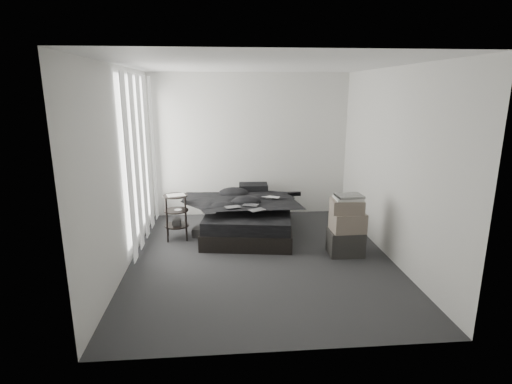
{
  "coord_description": "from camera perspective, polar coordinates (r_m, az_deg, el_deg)",
  "views": [
    {
      "loc": [
        -0.52,
        -5.21,
        2.3
      ],
      "look_at": [
        0.0,
        0.8,
        0.75
      ],
      "focal_mm": 28.0,
      "sensor_mm": 36.0,
      "label": 1
    }
  ],
  "objects": [
    {
      "name": "box_upper",
      "position": [
        5.72,
        12.86,
        -1.94
      ],
      "size": [
        0.46,
        0.38,
        0.19
      ],
      "primitive_type": "cube",
      "rotation": [
        0.0,
        0.0,
        -0.08
      ],
      "color": "#6E6257",
      "rests_on": "box_mid"
    },
    {
      "name": "duvet",
      "position": [
        6.44,
        -0.96,
        -1.44
      ],
      "size": [
        1.53,
        1.71,
        0.21
      ],
      "primitive_type": "imported",
      "rotation": [
        0.0,
        0.0,
        -0.14
      ],
      "color": "black",
      "rests_on": "mattress"
    },
    {
      "name": "side_stand",
      "position": [
        6.41,
        -11.3,
        -3.55
      ],
      "size": [
        0.43,
        0.43,
        0.71
      ],
      "primitive_type": "cylinder",
      "rotation": [
        0.0,
        0.0,
        0.12
      ],
      "color": "black",
      "rests_on": "floor"
    },
    {
      "name": "papers",
      "position": [
        6.3,
        -11.37,
        -0.46
      ],
      "size": [
        0.32,
        0.27,
        0.01
      ],
      "primitive_type": "cube",
      "rotation": [
        0.0,
        0.0,
        0.29
      ],
      "color": "white",
      "rests_on": "side_stand"
    },
    {
      "name": "wall_back",
      "position": [
        7.39,
        -0.87,
        6.64
      ],
      "size": [
        3.6,
        0.01,
        2.6
      ],
      "primitive_type": "cube",
      "color": "silver",
      "rests_on": "ground"
    },
    {
      "name": "wall_front",
      "position": [
        3.3,
        4.32,
        -3.21
      ],
      "size": [
        3.6,
        0.01,
        2.6
      ],
      "primitive_type": "cube",
      "color": "silver",
      "rests_on": "ground"
    },
    {
      "name": "window_left",
      "position": [
        6.31,
        -16.48,
        5.17
      ],
      "size": [
        0.02,
        2.0,
        2.3
      ],
      "primitive_type": "cube",
      "color": "white",
      "rests_on": "wall_left"
    },
    {
      "name": "laptop",
      "position": [
        6.48,
        2.01,
        -0.29
      ],
      "size": [
        0.34,
        0.29,
        0.02
      ],
      "primitive_type": "imported",
      "rotation": [
        0.0,
        0.0,
        -0.46
      ],
      "color": "silver",
      "rests_on": "duvet"
    },
    {
      "name": "art_book_snake",
      "position": [
        5.68,
        13.17,
        -0.54
      ],
      "size": [
        0.38,
        0.31,
        0.03
      ],
      "primitive_type": "cube",
      "rotation": [
        0.0,
        0.0,
        0.07
      ],
      "color": "silver",
      "rests_on": "art_book_white"
    },
    {
      "name": "comic_c",
      "position": [
        5.86,
        0.15,
        -1.86
      ],
      "size": [
        0.27,
        0.23,
        0.01
      ],
      "primitive_type": "cube",
      "rotation": [
        0.0,
        0.0,
        0.47
      ],
      "color": "black",
      "rests_on": "duvet"
    },
    {
      "name": "ceiling",
      "position": [
        5.24,
        0.79,
        17.71
      ],
      "size": [
        3.6,
        4.2,
        0.01
      ],
      "primitive_type": "cube",
      "color": "white",
      "rests_on": "ground"
    },
    {
      "name": "pillow_upper",
      "position": [
        7.12,
        -0.38,
        0.71
      ],
      "size": [
        0.52,
        0.37,
        0.11
      ],
      "primitive_type": "cube",
      "rotation": [
        0.0,
        0.0,
        -0.04
      ],
      "color": "black",
      "rests_on": "pillow_lower"
    },
    {
      "name": "comic_b",
      "position": [
        6.11,
        -0.77,
        -1.2
      ],
      "size": [
        0.26,
        0.22,
        0.01
      ],
      "primitive_type": "cube",
      "rotation": [
        0.0,
        0.0,
        -0.35
      ],
      "color": "black",
      "rests_on": "duvet"
    },
    {
      "name": "wall_left",
      "position": [
        5.45,
        -18.47,
        3.12
      ],
      "size": [
        0.01,
        4.2,
        2.6
      ],
      "primitive_type": "cube",
      "color": "silver",
      "rests_on": "ground"
    },
    {
      "name": "mattress",
      "position": [
        6.54,
        -0.92,
        -3.02
      ],
      "size": [
        1.54,
        1.91,
        0.19
      ],
      "primitive_type": "cube",
      "rotation": [
        0.0,
        0.0,
        -0.14
      ],
      "color": "black",
      "rests_on": "bed"
    },
    {
      "name": "wall_right",
      "position": [
        5.78,
        18.82,
        3.7
      ],
      "size": [
        0.01,
        4.2,
        2.6
      ],
      "primitive_type": "cube",
      "color": "silver",
      "rests_on": "ground"
    },
    {
      "name": "box_lower",
      "position": [
        5.9,
        12.66,
        -7.03
      ],
      "size": [
        0.49,
        0.39,
        0.36
      ],
      "primitive_type": "cube",
      "rotation": [
        0.0,
        0.0,
        -0.03
      ],
      "color": "black",
      "rests_on": "floor"
    },
    {
      "name": "floor",
      "position": [
        5.71,
        0.7,
        -9.31
      ],
      "size": [
        3.6,
        4.2,
        0.01
      ],
      "primitive_type": "cube",
      "color": "#2D2D2F",
      "rests_on": "ground"
    },
    {
      "name": "curtain_left",
      "position": [
        6.31,
        -15.99,
        4.56
      ],
      "size": [
        0.06,
        2.12,
        2.48
      ],
      "primitive_type": "cube",
      "color": "white",
      "rests_on": "wall_left"
    },
    {
      "name": "floor_books",
      "position": [
        6.54,
        -8.23,
        -5.65
      ],
      "size": [
        0.21,
        0.24,
        0.14
      ],
      "primitive_type": "cube",
      "rotation": [
        0.0,
        0.0,
        -0.36
      ],
      "color": "black",
      "rests_on": "floor"
    },
    {
      "name": "art_book_white",
      "position": [
        5.69,
        13.02,
        -0.85
      ],
      "size": [
        0.38,
        0.31,
        0.04
      ],
      "primitive_type": "cube",
      "rotation": [
        0.0,
        0.0,
        -0.03
      ],
      "color": "silver",
      "rests_on": "box_upper"
    },
    {
      "name": "comic_a",
      "position": [
        6.02,
        -3.35,
        -1.54
      ],
      "size": [
        0.25,
        0.2,
        0.01
      ],
      "primitive_type": "cube",
      "rotation": [
        0.0,
        0.0,
        0.24
      ],
      "color": "black",
      "rests_on": "duvet"
    },
    {
      "name": "box_mid",
      "position": [
        5.78,
        12.96,
        -4.16
      ],
      "size": [
        0.46,
        0.37,
        0.27
      ],
      "primitive_type": "cube",
      "rotation": [
        0.0,
        0.0,
        0.04
      ],
      "color": "#6E6257",
      "rests_on": "box_lower"
    },
    {
      "name": "bed",
      "position": [
        6.61,
        -0.92,
        -4.83
      ],
      "size": [
        1.6,
        1.97,
        0.24
      ],
      "primitive_type": "cube",
      "rotation": [
        0.0,
        0.0,
        -0.14
      ],
      "color": "black",
      "rests_on": "floor"
    },
    {
      "name": "pillow_lower",
      "position": [
        7.17,
        -0.86,
        -0.16
      ],
      "size": [
        0.59,
        0.44,
        0.12
      ],
      "primitive_type": "cube",
      "rotation": [
        0.0,
        0.0,
        -0.14
      ],
      "color": "black",
      "rests_on": "mattress"
    }
  ]
}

